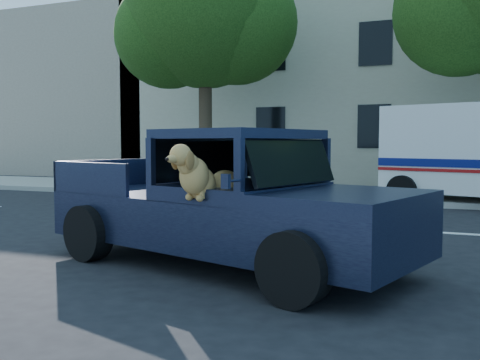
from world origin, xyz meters
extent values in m
plane|color=black|center=(0.00, 0.00, 0.00)|extent=(120.00, 120.00, 0.00)
cube|color=gray|center=(0.00, 9.20, 0.07)|extent=(60.00, 4.00, 0.15)
cylinder|color=#332619|center=(-4.00, 9.60, 2.20)|extent=(0.44, 0.44, 4.40)
sphere|color=black|center=(-4.00, 9.60, 6.00)|extent=(5.20, 5.20, 5.20)
sphere|color=black|center=(-5.20, 9.30, 5.20)|extent=(3.60, 3.60, 3.60)
sphere|color=black|center=(-3.00, 9.90, 5.50)|extent=(4.00, 4.00, 4.00)
sphere|color=black|center=(3.80, 9.30, 5.20)|extent=(3.60, 3.60, 3.60)
cube|color=#BFB89E|center=(3.00, 16.50, 4.50)|extent=(26.00, 6.00, 9.00)
cube|color=tan|center=(-15.00, 16.50, 4.00)|extent=(12.00, 6.00, 8.00)
cube|color=black|center=(0.97, -0.30, 0.60)|extent=(5.26, 3.25, 0.62)
cube|color=black|center=(2.65, -0.81, 0.98)|extent=(1.91, 2.22, 0.15)
cube|color=black|center=(1.20, -0.37, 1.70)|extent=(1.93, 2.17, 0.11)
cube|color=black|center=(1.93, -0.59, 1.37)|extent=(0.71, 1.63, 0.53)
cube|color=black|center=(1.26, -0.83, 0.78)|extent=(0.65, 0.65, 0.36)
cube|color=black|center=(1.58, -1.72, 1.21)|extent=(0.10, 0.07, 0.15)
cube|color=silver|center=(4.01, 8.12, 1.71)|extent=(4.22, 3.14, 1.66)
cube|color=#0C135B|center=(3.69, 7.11, 1.11)|extent=(3.59, 1.16, 0.20)
cube|color=#9E0F0F|center=(3.69, 7.11, 0.93)|extent=(3.59, 1.16, 0.08)
camera|label=1|loc=(3.67, -6.63, 1.60)|focal=40.00mm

